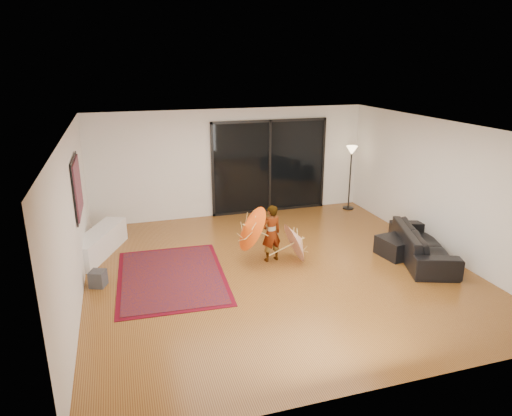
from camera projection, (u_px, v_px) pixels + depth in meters
name	position (u px, v px, depth m)	size (l,w,h in m)	color
floor	(277.00, 270.00, 8.71)	(7.00, 7.00, 0.00)	#8F5F27
ceiling	(279.00, 128.00, 7.88)	(7.00, 7.00, 0.00)	white
wall_back	(232.00, 163.00, 11.48)	(7.00, 7.00, 0.00)	silver
wall_front	(383.00, 290.00, 5.11)	(7.00, 7.00, 0.00)	silver
wall_left	(73.00, 221.00, 7.32)	(7.00, 7.00, 0.00)	silver
wall_right	(440.00, 187.00, 9.27)	(7.00, 7.00, 0.00)	silver
sliding_door	(269.00, 166.00, 11.77)	(3.06, 0.07, 2.40)	black
painting	(77.00, 187.00, 8.15)	(0.04, 1.28, 1.08)	black
media_console	(99.00, 243.00, 9.32)	(0.45, 1.81, 0.50)	white
speaker	(98.00, 279.00, 8.03)	(0.26, 0.26, 0.29)	#424244
persian_rug	(172.00, 276.00, 8.41)	(2.06, 2.78, 0.02)	#530714
sofa	(423.00, 244.00, 9.11)	(2.16, 0.84, 0.63)	black
ottoman	(397.00, 247.00, 9.29)	(0.67, 0.67, 0.39)	black
floor_lamp	(351.00, 160.00, 11.90)	(0.29, 0.29, 1.70)	black
child	(271.00, 233.00, 8.95)	(0.42, 0.28, 1.15)	#999999
parasol_orange	(245.00, 229.00, 8.70)	(0.61, 0.91, 0.91)	#DA490B
parasol_white	(302.00, 236.00, 9.00)	(0.52, 0.81, 0.89)	silver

